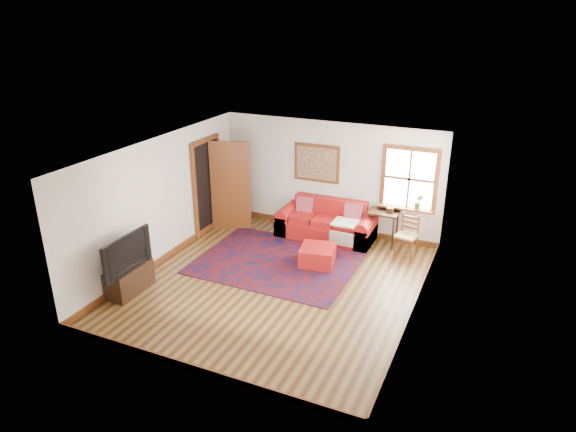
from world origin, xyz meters
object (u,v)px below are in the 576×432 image
at_px(side_table, 384,217).
at_px(media_cabinet, 129,279).
at_px(red_leather_sofa, 327,225).
at_px(red_ottoman, 317,256).
at_px(ladder_back_chair, 408,233).

height_order(side_table, media_cabinet, side_table).
xyz_separation_m(red_leather_sofa, red_ottoman, (0.29, -1.32, -0.09)).
relative_size(red_leather_sofa, red_ottoman, 3.23).
bearing_deg(ladder_back_chair, side_table, 152.32).
relative_size(red_leather_sofa, side_table, 2.85).
distance_m(red_ottoman, side_table, 1.80).
xyz_separation_m(side_table, media_cabinet, (-3.61, -3.84, -0.37)).
distance_m(side_table, media_cabinet, 5.28).
xyz_separation_m(red_ottoman, ladder_back_chair, (1.51, 1.18, 0.28)).
bearing_deg(media_cabinet, side_table, 46.76).
bearing_deg(media_cabinet, red_leather_sofa, 56.90).
distance_m(red_ottoman, ladder_back_chair, 1.94).
bearing_deg(red_leather_sofa, media_cabinet, -123.10).
xyz_separation_m(red_leather_sofa, media_cabinet, (-2.39, -3.67, -0.03)).
xyz_separation_m(ladder_back_chair, media_cabinet, (-4.20, -3.53, -0.22)).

